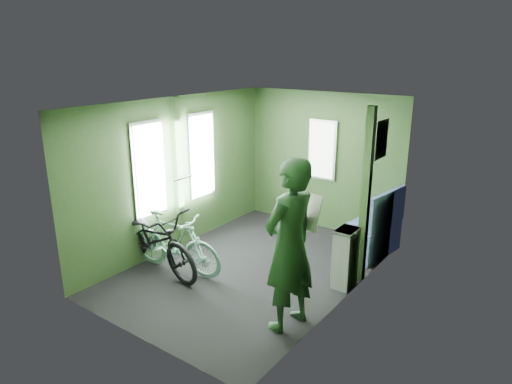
% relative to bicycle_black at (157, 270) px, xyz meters
% --- Properties ---
extents(room, '(4.00, 4.02, 2.31)m').
position_rel_bicycle_black_xyz_m(room, '(1.01, 0.85, 1.44)').
color(room, black).
rests_on(room, ground).
extents(bicycle_black, '(1.90, 1.04, 1.03)m').
position_rel_bicycle_black_xyz_m(bicycle_black, '(0.00, 0.00, 0.00)').
color(bicycle_black, black).
rests_on(bicycle_black, ground).
extents(bicycle_mint, '(1.53, 0.71, 0.93)m').
position_rel_bicycle_black_xyz_m(bicycle_mint, '(0.25, 0.12, 0.00)').
color(bicycle_mint, '#8FD4BD').
rests_on(bicycle_mint, ground).
extents(passenger, '(0.58, 0.77, 1.92)m').
position_rel_bicycle_black_xyz_m(passenger, '(2.18, -0.05, 0.96)').
color(passenger, '#2B4F2F').
rests_on(passenger, ground).
extents(waste_box, '(0.23, 0.33, 0.79)m').
position_rel_bicycle_black_xyz_m(waste_box, '(2.31, 1.12, 0.40)').
color(waste_box, gray).
rests_on(waste_box, ground).
extents(bench_seat, '(0.66, 1.02, 1.01)m').
position_rel_bicycle_black_xyz_m(bench_seat, '(2.19, 2.26, 0.30)').
color(bench_seat, navy).
rests_on(bench_seat, ground).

